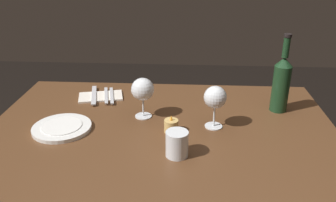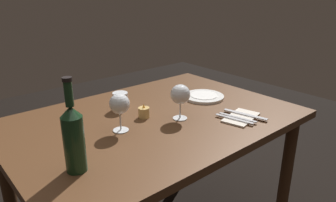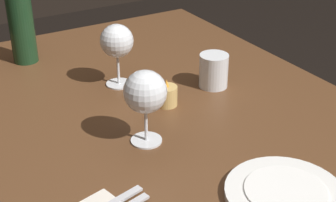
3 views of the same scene
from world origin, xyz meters
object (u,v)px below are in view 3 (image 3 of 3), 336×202
object	(u,v)px
dinner_plate	(285,194)
water_tumbler	(214,72)
wine_glass_left	(145,93)
wine_glass_right	(117,42)
votive_candle	(166,96)
wine_bottle	(21,20)

from	to	relation	value
dinner_plate	water_tumbler	bearing A→B (deg)	161.07
wine_glass_left	dinner_plate	xyz separation A→B (m)	(0.29, 0.12, -0.11)
wine_glass_right	water_tumbler	xyz separation A→B (m)	(0.13, 0.20, -0.08)
votive_candle	wine_bottle	bearing A→B (deg)	-153.83
wine_glass_left	wine_glass_right	xyz separation A→B (m)	(-0.27, 0.07, 0.00)
water_tumbler	dinner_plate	distance (m)	0.46
wine_glass_left	wine_bottle	bearing A→B (deg)	-170.31
wine_bottle	water_tumbler	bearing A→B (deg)	42.19
wine_glass_right	wine_glass_left	bearing A→B (deg)	-13.89
wine_glass_right	votive_candle	xyz separation A→B (m)	(0.16, 0.05, -0.09)
wine_glass_left	wine_glass_right	distance (m)	0.28
votive_candle	dinner_plate	distance (m)	0.40
water_tumbler	wine_bottle	bearing A→B (deg)	-137.81
votive_candle	dinner_plate	size ratio (longest dim) A/B	0.31
votive_candle	dinner_plate	xyz separation A→B (m)	(0.40, 0.01, -0.02)
wine_bottle	votive_candle	xyz separation A→B (m)	(0.43, 0.21, -0.10)
wine_glass_right	votive_candle	size ratio (longest dim) A/B	2.42
wine_bottle	wine_glass_right	bearing A→B (deg)	30.56
wine_glass_right	dinner_plate	world-z (taller)	wine_glass_right
votive_candle	dinner_plate	bearing A→B (deg)	0.92
wine_glass_left	wine_bottle	distance (m)	0.55
wine_glass_right	votive_candle	bearing A→B (deg)	17.72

